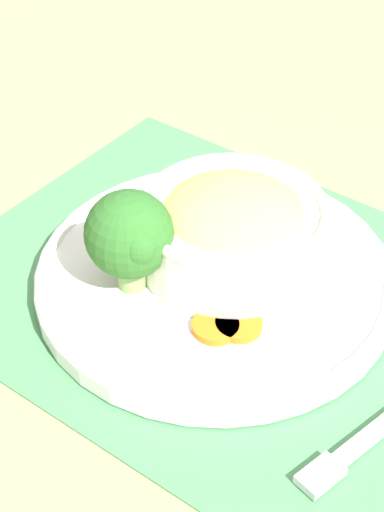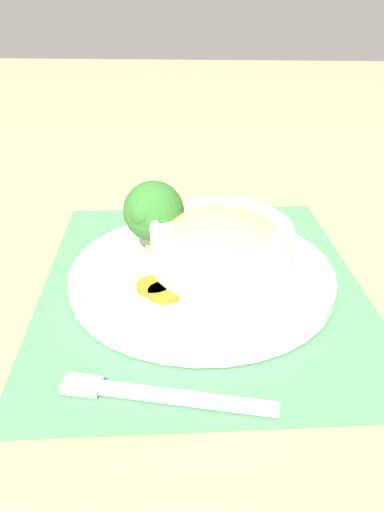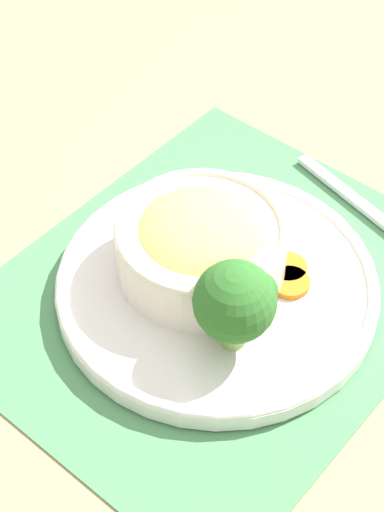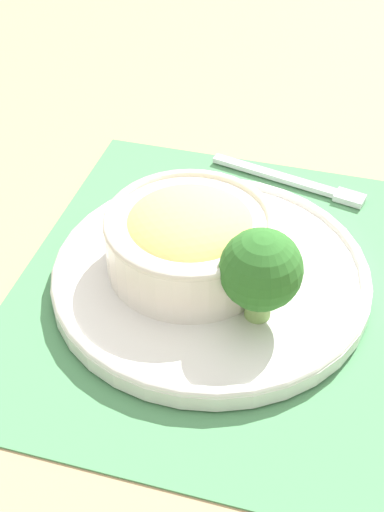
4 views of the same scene
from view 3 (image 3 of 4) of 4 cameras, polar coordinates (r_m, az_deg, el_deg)
The scene contains 8 objects.
ground_plane at distance 0.81m, azimuth 1.65°, elevation -2.59°, with size 4.00×4.00×0.00m, color tan.
placemat at distance 0.81m, azimuth 1.66°, elevation -2.50°, with size 0.48×0.41×0.00m.
plate at distance 0.80m, azimuth 1.68°, elevation -1.89°, with size 0.30×0.30×0.02m.
bowl at distance 0.78m, azimuth 0.65°, elevation 0.86°, with size 0.16×0.16×0.07m.
broccoli_floret at distance 0.71m, azimuth 2.91°, elevation -3.07°, with size 0.07×0.07×0.09m.
carrot_slice_near at distance 0.80m, azimuth 6.55°, elevation -1.78°, with size 0.04×0.04×0.01m.
carrot_slice_middle at distance 0.81m, azimuth 6.37°, elevation -0.80°, with size 0.04×0.04×0.01m.
fork at distance 0.89m, azimuth 12.03°, elevation 2.71°, with size 0.04×0.18×0.01m.
Camera 3 is at (0.38, 0.36, 0.62)m, focal length 60.00 mm.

